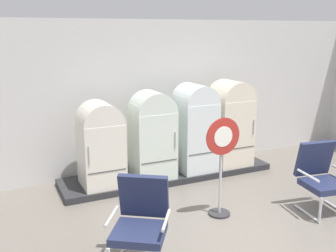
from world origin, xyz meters
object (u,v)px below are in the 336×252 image
at_px(refrigerator_1, 153,133).
at_px(armchair_left, 141,219).
at_px(refrigerator_3, 231,121).
at_px(sign_stand, 222,165).
at_px(refrigerator_2, 195,125).
at_px(refrigerator_0, 101,142).
at_px(armchair_right, 321,175).

bearing_deg(refrigerator_1, armchair_left, -115.88).
xyz_separation_m(refrigerator_3, sign_stand, (-1.21, -1.60, -0.19)).
height_order(refrigerator_2, armchair_left, refrigerator_2).
xyz_separation_m(refrigerator_1, sign_stand, (0.41, -1.57, -0.14)).
bearing_deg(refrigerator_0, refrigerator_1, -2.83).
relative_size(armchair_left, sign_stand, 0.70).
xyz_separation_m(refrigerator_0, sign_stand, (1.31, -1.61, -0.07)).
height_order(refrigerator_1, refrigerator_3, refrigerator_3).
relative_size(refrigerator_1, armchair_left, 1.48).
bearing_deg(sign_stand, refrigerator_1, 104.62).
distance_m(refrigerator_3, sign_stand, 2.02).
bearing_deg(refrigerator_3, armchair_right, -83.59).
height_order(refrigerator_0, sign_stand, refrigerator_0).
distance_m(refrigerator_0, refrigerator_3, 2.53).
height_order(refrigerator_1, sign_stand, refrigerator_1).
height_order(refrigerator_0, armchair_left, refrigerator_0).
bearing_deg(refrigerator_2, sign_stand, -105.58).
relative_size(refrigerator_1, refrigerator_3, 0.94).
bearing_deg(refrigerator_3, refrigerator_0, 179.87).
height_order(refrigerator_1, armchair_right, refrigerator_1).
distance_m(refrigerator_2, refrigerator_3, 0.76).
xyz_separation_m(refrigerator_2, armchair_right, (0.99, -2.08, -0.41)).
bearing_deg(sign_stand, armchair_left, -156.60).
distance_m(refrigerator_2, armchair_left, 3.00).
distance_m(refrigerator_2, sign_stand, 1.69).
bearing_deg(refrigerator_0, sign_stand, -50.77).
xyz_separation_m(refrigerator_1, armchair_left, (-1.07, -2.20, -0.36)).
bearing_deg(armchair_right, sign_stand, 162.20).
bearing_deg(armchair_left, refrigerator_2, 49.49).
relative_size(refrigerator_2, refrigerator_3, 0.98).
height_order(refrigerator_2, armchair_right, refrigerator_2).
relative_size(refrigerator_1, sign_stand, 1.04).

